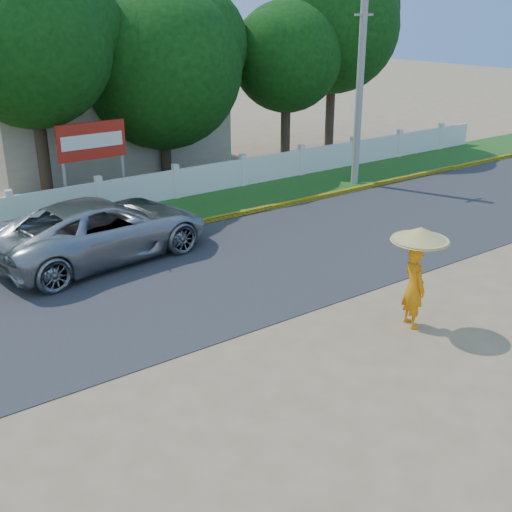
{
  "coord_description": "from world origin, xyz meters",
  "views": [
    {
      "loc": [
        -8.12,
        -9.22,
        6.73
      ],
      "look_at": [
        0.0,
        2.0,
        1.3
      ],
      "focal_mm": 45.0,
      "sensor_mm": 36.0,
      "label": 1
    }
  ],
  "objects_px": {
    "vehicle": "(102,229)",
    "billboard": "(92,145)",
    "utility_pole": "(359,92)",
    "monk_with_parasol": "(417,263)"
  },
  "relations": [
    {
      "from": "vehicle",
      "to": "billboard",
      "type": "relative_size",
      "value": 2.1
    },
    {
      "from": "monk_with_parasol",
      "to": "billboard",
      "type": "distance_m",
      "value": 13.27
    },
    {
      "from": "vehicle",
      "to": "monk_with_parasol",
      "type": "xyz_separation_m",
      "value": [
        3.93,
        -7.94,
        0.65
      ]
    },
    {
      "from": "vehicle",
      "to": "billboard",
      "type": "height_order",
      "value": "billboard"
    },
    {
      "from": "vehicle",
      "to": "monk_with_parasol",
      "type": "relative_size",
      "value": 2.68
    },
    {
      "from": "utility_pole",
      "to": "vehicle",
      "type": "height_order",
      "value": "utility_pole"
    },
    {
      "from": "utility_pole",
      "to": "vehicle",
      "type": "relative_size",
      "value": 1.16
    },
    {
      "from": "monk_with_parasol",
      "to": "billboard",
      "type": "relative_size",
      "value": 0.79
    },
    {
      "from": "monk_with_parasol",
      "to": "billboard",
      "type": "height_order",
      "value": "billboard"
    },
    {
      "from": "billboard",
      "to": "monk_with_parasol",
      "type": "bearing_deg",
      "value": -81.5
    }
  ]
}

